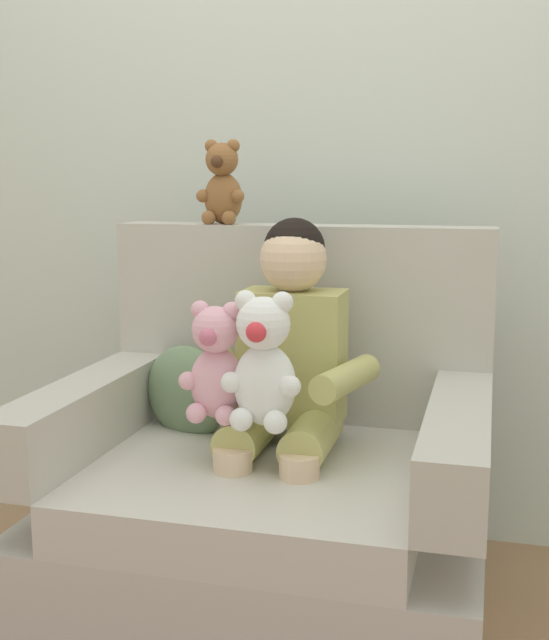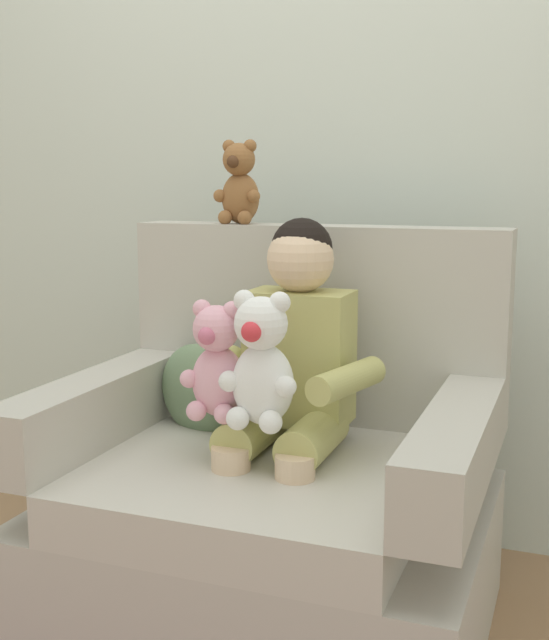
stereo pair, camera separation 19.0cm
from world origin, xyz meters
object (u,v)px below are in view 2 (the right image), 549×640
object	(u,v)px
seated_child	(291,367)
plush_brown_on_backrest	(239,185)
throw_pillow	(199,390)
plush_white	(261,364)
armchair	(276,504)
plush_pink	(217,364)

from	to	relation	value
seated_child	plush_brown_on_backrest	size ratio (longest dim) A/B	3.46
seated_child	plush_brown_on_backrest	xyz separation A→B (m)	(-0.26, 0.29, 0.45)
plush_brown_on_backrest	throw_pillow	world-z (taller)	plush_brown_on_backrest
plush_white	plush_brown_on_backrest	xyz separation A→B (m)	(-0.25, 0.47, 0.40)
seated_child	plush_brown_on_backrest	world-z (taller)	plush_brown_on_backrest
armchair	plush_white	world-z (taller)	armchair
plush_white	seated_child	bearing A→B (deg)	85.51
armchair	plush_white	xyz separation A→B (m)	(0.02, -0.15, 0.40)
plush_white	throw_pillow	size ratio (longest dim) A/B	1.22
plush_pink	plush_white	size ratio (longest dim) A/B	0.90
plush_brown_on_backrest	throw_pillow	distance (m)	0.59
seated_child	plush_pink	distance (m)	0.20
armchair	seated_child	size ratio (longest dim) A/B	1.29
plush_white	plush_brown_on_backrest	size ratio (longest dim) A/B	1.33
plush_white	throw_pillow	xyz separation A→B (m)	(-0.29, 0.27, -0.16)
armchair	throw_pillow	bearing A→B (deg)	156.69
armchair	plush_brown_on_backrest	bearing A→B (deg)	126.16
seated_child	plush_brown_on_backrest	bearing A→B (deg)	125.43
armchair	plush_brown_on_backrest	distance (m)	0.89
plush_pink	plush_white	world-z (taller)	plush_white
armchair	plush_white	distance (m)	0.43
seated_child	armchair	bearing A→B (deg)	-153.14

